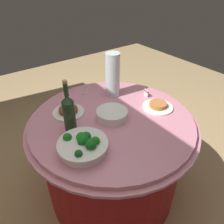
{
  "coord_description": "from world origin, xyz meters",
  "views": [
    {
      "loc": [
        -0.94,
        0.69,
        1.59
      ],
      "look_at": [
        0.0,
        0.0,
        0.79
      ],
      "focal_mm": 34.23,
      "sensor_mm": 36.0,
      "label": 1
    }
  ],
  "objects": [
    {
      "name": "buffet_table",
      "position": [
        0.0,
        0.0,
        0.38
      ],
      "size": [
        1.16,
        1.16,
        0.74
      ],
      "color": "maroon",
      "rests_on": "ground_plane"
    },
    {
      "name": "broccoli_bowl",
      "position": [
        -0.16,
        0.31,
        0.78
      ],
      "size": [
        0.28,
        0.28,
        0.11
      ],
      "color": "white",
      "rests_on": "buffet_table"
    },
    {
      "name": "plate_stack",
      "position": [
        -0.0,
        0.0,
        0.77
      ],
      "size": [
        0.21,
        0.21,
        0.06
      ],
      "color": "white",
      "rests_on": "buffet_table"
    },
    {
      "name": "ground_plane",
      "position": [
        0.0,
        0.0,
        0.0
      ],
      "size": [
        6.0,
        6.0,
        0.0
      ],
      "primitive_type": "plane",
      "color": "tan"
    },
    {
      "name": "decorative_fruit_vase",
      "position": [
        0.25,
        -0.19,
        0.89
      ],
      "size": [
        0.11,
        0.11,
        0.34
      ],
      "color": "silver",
      "rests_on": "buffet_table"
    },
    {
      "name": "serving_tongs",
      "position": [
        0.44,
        -0.05,
        0.74
      ],
      "size": [
        0.15,
        0.14,
        0.01
      ],
      "color": "silver",
      "rests_on": "buffet_table"
    },
    {
      "name": "wine_bottle",
      "position": [
        0.06,
        0.28,
        0.87
      ],
      "size": [
        0.07,
        0.07,
        0.34
      ],
      "color": "#203921",
      "rests_on": "buffet_table"
    },
    {
      "name": "food_plate_stir_fry",
      "position": [
        0.23,
        0.21,
        0.75
      ],
      "size": [
        0.22,
        0.22,
        0.04
      ],
      "color": "white",
      "rests_on": "buffet_table"
    },
    {
      "name": "label_placard_front",
      "position": [
        0.08,
        -0.39,
        0.77
      ],
      "size": [
        0.05,
        0.02,
        0.05
      ],
      "color": "white",
      "rests_on": "buffet_table"
    },
    {
      "name": "food_plate_peanuts",
      "position": [
        -0.09,
        -0.34,
        0.76
      ],
      "size": [
        0.22,
        0.22,
        0.04
      ],
      "color": "white",
      "rests_on": "buffet_table"
    }
  ]
}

